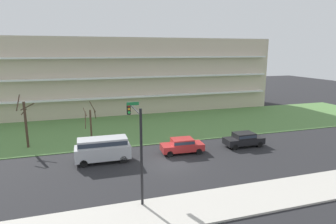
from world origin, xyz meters
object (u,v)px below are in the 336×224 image
at_px(tree_far_left, 26,122).
at_px(sedan_red_center_right, 182,145).
at_px(van_silver_near_left, 103,148).
at_px(sedan_black_center_left, 244,139).
at_px(tree_left, 91,123).
at_px(traffic_signal_mast, 136,135).

height_order(tree_far_left, sedan_red_center_right, tree_far_left).
xyz_separation_m(van_silver_near_left, sedan_black_center_left, (15.40, 0.00, -0.52)).
distance_m(sedan_black_center_left, sedan_red_center_right, 7.31).
bearing_deg(sedan_black_center_left, sedan_red_center_right, 0.33).
height_order(tree_left, traffic_signal_mast, traffic_signal_mast).
bearing_deg(van_silver_near_left, traffic_signal_mast, 104.51).
bearing_deg(van_silver_near_left, sedan_red_center_right, -179.26).
bearing_deg(sedan_red_center_right, sedan_black_center_left, -177.09).
xyz_separation_m(tree_far_left, sedan_black_center_left, (22.96, -6.66, -2.02)).
xyz_separation_m(van_silver_near_left, traffic_signal_mast, (1.84, -7.52, 3.25)).
distance_m(tree_far_left, van_silver_near_left, 10.19).
relative_size(tree_far_left, tree_left, 1.18).
height_order(van_silver_near_left, traffic_signal_mast, traffic_signal_mast).
relative_size(tree_left, van_silver_near_left, 0.95).
distance_m(van_silver_near_left, sedan_red_center_right, 8.10).
bearing_deg(tree_far_left, van_silver_near_left, -41.38).
distance_m(tree_far_left, tree_left, 6.81).
bearing_deg(tree_left, sedan_black_center_left, -22.36).
bearing_deg(tree_left, van_silver_near_left, -83.38).
bearing_deg(sedan_red_center_right, tree_left, -34.00).
distance_m(sedan_red_center_right, traffic_signal_mast, 10.48).
bearing_deg(tree_left, tree_far_left, 179.91).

